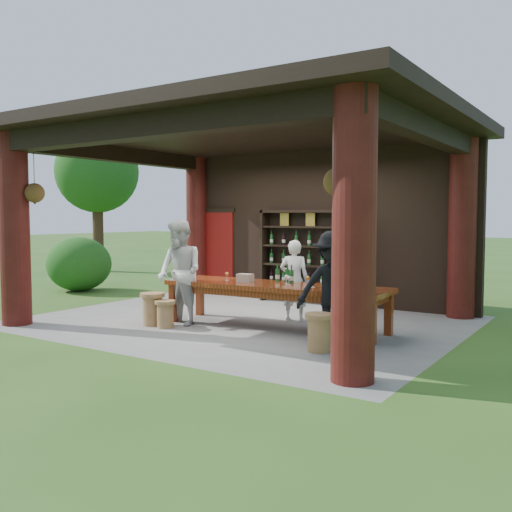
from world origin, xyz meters
The scene contains 15 objects.
ground centered at (0.00, 0.00, 0.00)m, with size 90.00×90.00×0.00m, color #2D5119.
pavilion centered at (-0.01, 0.43, 2.13)m, with size 7.50×6.00×3.60m.
wine_shelf centered at (0.02, 2.45, 1.01)m, with size 2.29×0.35×2.02m.
tasting_table centered at (0.78, -0.23, 0.64)m, with size 3.96×1.19×0.75m.
stool_near_left centered at (-0.77, -1.22, 0.24)m, with size 0.35×0.35×0.46m.
stool_near_right centered at (2.17, -1.30, 0.28)m, with size 0.40×0.40×0.53m.
stool_far_left centered at (-1.11, -1.17, 0.30)m, with size 0.43×0.43×0.56m.
host centered at (0.71, 0.57, 0.73)m, with size 0.53×0.35×1.46m, color white.
guest_woman centered at (-0.74, -0.87, 0.91)m, with size 0.89×0.69×1.82m, color beige.
guest_man centered at (2.13, -0.78, 0.83)m, with size 1.08×0.62×1.67m, color black.
table_bottles centered at (0.82, 0.08, 0.90)m, with size 0.41×0.18×0.31m.
table_glasses centered at (1.24, -0.16, 0.82)m, with size 2.07×0.41×0.15m.
napkin_basket centered at (0.23, -0.29, 0.82)m, with size 0.26×0.18×0.14m, color #BF6672.
shrubs centered at (1.69, 0.83, 0.55)m, with size 13.57×8.80×1.36m.
trees centered at (3.18, 1.85, 3.37)m, with size 22.46×11.12×4.80m.
Camera 1 is at (5.73, -8.34, 1.88)m, focal length 40.00 mm.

